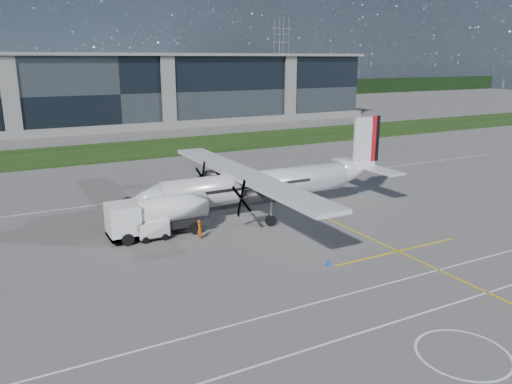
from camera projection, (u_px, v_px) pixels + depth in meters
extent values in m
plane|color=#5C5957|center=(170.00, 156.00, 76.48)|extent=(400.00, 400.00, 0.00)
cube|color=#17320D|center=(155.00, 148.00, 83.30)|extent=(400.00, 18.00, 0.04)
cube|color=black|center=(110.00, 92.00, 108.67)|extent=(120.00, 20.00, 15.00)
cube|color=black|center=(70.00, 95.00, 161.03)|extent=(400.00, 6.00, 6.00)
cube|color=yellow|center=(290.00, 201.00, 52.23)|extent=(0.20, 70.00, 0.01)
cube|color=white|center=(455.00, 303.00, 30.40)|extent=(90.00, 0.15, 0.01)
imported|color=#F25907|center=(200.00, 228.00, 40.99)|extent=(0.68, 0.85, 1.89)
cone|color=blue|center=(117.00, 232.00, 42.18)|extent=(0.36, 0.36, 0.50)
cone|color=blue|center=(193.00, 180.00, 60.20)|extent=(0.36, 0.36, 0.50)
cone|color=blue|center=(359.00, 191.00, 55.22)|extent=(0.36, 0.36, 0.50)
cone|color=blue|center=(329.00, 262.00, 35.96)|extent=(0.36, 0.36, 0.50)
cone|color=blue|center=(137.00, 219.00, 45.51)|extent=(0.36, 0.36, 0.50)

